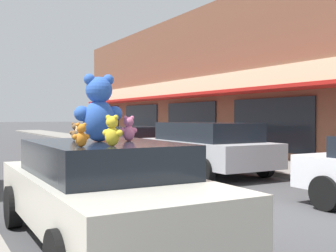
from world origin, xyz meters
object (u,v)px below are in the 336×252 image
teddy_bear_brown (76,132)px  teddy_bear_yellow (112,131)px  teddy_bear_pink (129,129)px  teddy_bear_orange (81,135)px  parked_car_far_right (130,140)px  teddy_bear_giant (99,109)px  teddy_bear_cream (79,136)px  plush_art_car (103,188)px  parked_car_far_center (207,146)px

teddy_bear_brown → teddy_bear_yellow: 1.35m
teddy_bear_pink → teddy_bear_orange: size_ratio=1.30×
parked_car_far_right → teddy_bear_brown: bearing=-118.3°
teddy_bear_orange → teddy_bear_giant: bearing=-121.3°
teddy_bear_giant → teddy_bear_cream: (-0.45, -0.55, -0.33)m
plush_art_car → teddy_bear_pink: (0.38, -0.02, 0.79)m
teddy_bear_giant → parked_car_far_right: (5.14, 10.34, -1.07)m
teddy_bear_brown → parked_car_far_center: bearing=-107.0°
teddy_bear_brown → teddy_bear_pink: 0.79m
plush_art_car → teddy_bear_cream: bearing=-133.0°
plush_art_car → teddy_bear_cream: 1.01m
plush_art_car → teddy_bear_orange: (-0.54, -0.78, 0.76)m
teddy_bear_pink → parked_car_far_right: (4.73, 10.41, -0.80)m
teddy_bear_brown → teddy_bear_pink: size_ratio=0.73×
teddy_bear_giant → teddy_bear_cream: teddy_bear_giant is taller
plush_art_car → teddy_bear_cream: (-0.48, -0.51, 0.74)m
teddy_bear_brown → teddy_bear_cream: bearing=108.6°
plush_art_car → teddy_bear_cream: teddy_bear_cream is taller
teddy_bear_giant → teddy_bear_brown: 0.59m
teddy_bear_pink → teddy_bear_yellow: size_ratio=0.97×
teddy_bear_yellow → teddy_bear_cream: bearing=3.8°
teddy_bear_cream → parked_car_far_center: size_ratio=0.05×
teddy_bear_yellow → parked_car_far_center: bearing=-79.3°
teddy_bear_cream → teddy_bear_orange: size_ratio=0.85×
teddy_bear_pink → teddy_bear_orange: bearing=42.7°
parked_car_far_center → plush_art_car: bearing=-136.2°
teddy_bear_giant → teddy_bear_pink: 0.49m
plush_art_car → parked_car_far_right: plush_art_car is taller
parked_car_far_center → teddy_bear_orange: bearing=-134.8°
teddy_bear_orange → parked_car_far_right: (5.66, 11.17, -0.76)m
parked_car_far_center → parked_car_far_right: (-0.00, 5.49, -0.10)m
plush_art_car → teddy_bear_yellow: teddy_bear_yellow is taller
teddy_bear_yellow → teddy_bear_giant: bearing=-47.2°
plush_art_car → teddy_bear_giant: (-0.03, 0.05, 1.07)m
teddy_bear_cream → teddy_bear_giant: bearing=-66.4°
teddy_bear_pink → teddy_bear_orange: 1.19m
teddy_bear_cream → parked_car_far_right: size_ratio=0.05×
teddy_bear_giant → teddy_bear_brown: bearing=-61.7°
teddy_bear_cream → teddy_bear_yellow: bearing=-167.0°
plush_art_car → teddy_bear_orange: size_ratio=16.74×
teddy_bear_brown → teddy_bear_yellow: size_ratio=0.72×
plush_art_car → teddy_bear_cream: size_ratio=19.59×
plush_art_car → teddy_bear_orange: bearing=-124.3°
parked_car_far_center → teddy_bear_yellow: bearing=-132.7°
teddy_bear_pink → teddy_bear_cream: bearing=32.6°
plush_art_car → teddy_bear_pink: teddy_bear_pink is taller
teddy_bear_yellow → teddy_bear_pink: bearing=-71.6°
teddy_bear_giant → parked_car_far_right: bearing=-109.4°
teddy_bear_giant → teddy_bear_yellow: (-0.17, -0.89, -0.27)m
teddy_bear_pink → teddy_bear_yellow: bearing=58.1°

